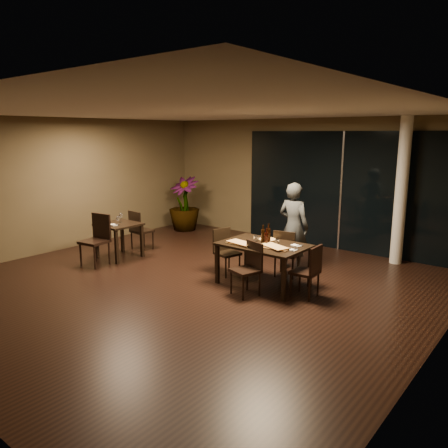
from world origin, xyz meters
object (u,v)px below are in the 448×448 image
(chair_side_near, at_px, (97,237))
(bottle_c, at_px, (269,233))
(chair_main_right, at_px, (309,269))
(diner, at_px, (293,227))
(main_table, at_px, (264,248))
(potted_plant, at_px, (184,204))
(side_table, at_px, (119,229))
(chair_side_far, at_px, (139,228))
(chair_main_left, at_px, (225,249))
(bottle_a, at_px, (263,234))
(bottle_b, at_px, (266,236))
(chair_main_far, at_px, (286,251))
(chair_main_near, at_px, (249,266))

(chair_side_near, xyz_separation_m, bottle_c, (3.35, 1.23, 0.34))
(chair_main_right, relative_size, diner, 0.51)
(main_table, height_order, potted_plant, potted_plant)
(side_table, bearing_deg, chair_side_far, 102.25)
(bottle_c, bearing_deg, chair_side_far, 179.40)
(chair_main_left, bearing_deg, diner, -27.03)
(diner, height_order, bottle_a, diner)
(potted_plant, bearing_deg, side_table, -74.12)
(chair_side_far, distance_m, bottle_b, 3.63)
(chair_main_left, height_order, chair_main_right, chair_main_right)
(side_table, bearing_deg, chair_side_near, -83.81)
(potted_plant, bearing_deg, chair_main_far, -22.04)
(main_table, relative_size, bottle_a, 4.74)
(chair_main_left, relative_size, chair_side_near, 0.83)
(main_table, xyz_separation_m, chair_main_far, (0.09, 0.62, -0.17))
(bottle_a, bearing_deg, potted_plant, 151.21)
(main_table, relative_size, chair_side_far, 1.64)
(chair_main_left, relative_size, bottle_b, 2.95)
(bottle_c, bearing_deg, main_table, -94.52)
(chair_side_near, relative_size, bottle_c, 3.04)
(diner, height_order, potted_plant, diner)
(potted_plant, bearing_deg, diner, -16.71)
(chair_main_left, bearing_deg, main_table, -81.12)
(diner, bearing_deg, potted_plant, -15.91)
(side_table, bearing_deg, bottle_b, 8.01)
(main_table, height_order, bottle_b, bottle_b)
(chair_main_left, relative_size, bottle_c, 2.54)
(chair_main_far, relative_size, chair_side_near, 0.86)
(main_table, xyz_separation_m, chair_main_right, (0.93, -0.04, -0.18))
(main_table, relative_size, diner, 0.87)
(bottle_c, bearing_deg, chair_side_near, -159.86)
(bottle_b, bearing_deg, diner, 95.62)
(chair_side_near, relative_size, potted_plant, 0.70)
(potted_plant, xyz_separation_m, bottle_b, (4.28, -2.37, 0.16))
(chair_main_near, relative_size, chair_side_near, 0.86)
(chair_side_near, xyz_separation_m, diner, (3.29, 2.20, 0.28))
(bottle_b, bearing_deg, chair_main_left, 174.49)
(chair_main_left, bearing_deg, bottle_a, -76.22)
(chair_main_right, bearing_deg, chair_side_far, -95.34)
(side_table, bearing_deg, chair_main_far, 17.75)
(chair_main_left, xyz_separation_m, diner, (0.89, 1.02, 0.38))
(chair_side_near, distance_m, bottle_c, 3.58)
(chair_main_far, distance_m, chair_side_near, 3.82)
(chair_main_near, xyz_separation_m, bottle_a, (-0.15, 0.61, 0.41))
(chair_main_left, height_order, chair_side_far, chair_side_far)
(side_table, relative_size, bottle_b, 2.72)
(bottle_a, bearing_deg, chair_main_near, -76.45)
(diner, bearing_deg, chair_main_far, 105.94)
(chair_side_near, bearing_deg, chair_side_far, 90.43)
(chair_main_far, height_order, chair_main_left, chair_main_far)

